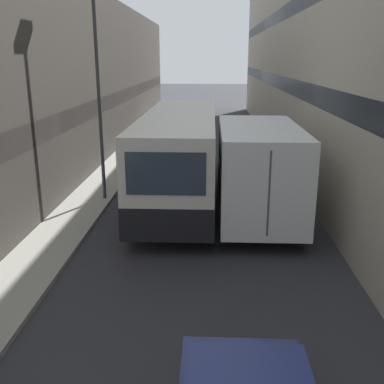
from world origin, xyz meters
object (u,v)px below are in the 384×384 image
(bus, at_px, (180,154))
(street_lamp, at_px, (95,38))
(box_truck, at_px, (256,166))
(panel_van, at_px, (171,127))

(bus, height_order, street_lamp, street_lamp)
(box_truck, relative_size, panel_van, 1.65)
(box_truck, height_order, street_lamp, street_lamp)
(street_lamp, bearing_deg, bus, 8.60)
(bus, distance_m, panel_van, 10.50)
(box_truck, xyz_separation_m, panel_van, (-3.81, 11.94, -0.51))
(street_lamp, bearing_deg, box_truck, -12.06)
(bus, relative_size, box_truck, 1.39)
(bus, xyz_separation_m, box_truck, (2.55, -1.53, -0.04))
(box_truck, bearing_deg, street_lamp, 167.94)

